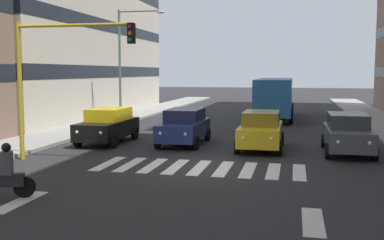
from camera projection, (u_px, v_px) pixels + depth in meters
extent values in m
plane|color=#262628|center=(199.00, 168.00, 17.11)|extent=(180.00, 180.00, 0.00)
cube|color=black|center=(48.00, 72.00, 38.51)|extent=(11.64, 25.63, 0.90)
cube|color=black|center=(47.00, 29.00, 38.14)|extent=(11.64, 25.63, 0.90)
cube|color=silver|center=(299.00, 172.00, 16.33)|extent=(0.45, 2.80, 0.01)
cube|color=silver|center=(273.00, 171.00, 16.53)|extent=(0.45, 2.80, 0.01)
cube|color=silver|center=(248.00, 170.00, 16.72)|extent=(0.45, 2.80, 0.01)
cube|color=silver|center=(224.00, 169.00, 16.92)|extent=(0.45, 2.80, 0.01)
cube|color=silver|center=(199.00, 168.00, 17.11)|extent=(0.45, 2.80, 0.01)
cube|color=silver|center=(176.00, 166.00, 17.30)|extent=(0.45, 2.80, 0.01)
cube|color=silver|center=(153.00, 165.00, 17.50)|extent=(0.45, 2.80, 0.01)
cube|color=silver|center=(130.00, 164.00, 17.69)|extent=(0.45, 2.80, 0.01)
cube|color=silver|center=(108.00, 163.00, 17.88)|extent=(0.45, 2.80, 0.01)
cube|color=silver|center=(313.00, 221.00, 10.93)|extent=(0.50, 2.20, 0.01)
cube|color=silver|center=(20.00, 202.00, 12.60)|extent=(0.50, 2.20, 0.01)
cube|color=#474C51|center=(348.00, 137.00, 20.02)|extent=(1.80, 4.40, 0.80)
cube|color=#343639|center=(348.00, 120.00, 20.14)|extent=(1.58, 2.46, 0.60)
cylinder|color=black|center=(375.00, 153.00, 18.45)|extent=(0.22, 0.64, 0.64)
cylinder|color=black|center=(328.00, 151.00, 18.84)|extent=(0.22, 0.64, 0.64)
cylinder|color=black|center=(364.00, 142.00, 21.27)|extent=(0.22, 0.64, 0.64)
cylinder|color=black|center=(324.00, 141.00, 21.66)|extent=(0.22, 0.64, 0.64)
sphere|color=white|center=(369.00, 143.00, 17.80)|extent=(0.18, 0.18, 0.18)
sphere|color=white|center=(338.00, 142.00, 18.04)|extent=(0.18, 0.18, 0.18)
cube|color=gold|center=(261.00, 134.00, 21.15)|extent=(1.80, 4.40, 0.80)
cube|color=olive|center=(261.00, 118.00, 21.27)|extent=(1.58, 2.46, 0.60)
cylinder|color=black|center=(280.00, 148.00, 19.59)|extent=(0.22, 0.64, 0.64)
cylinder|color=black|center=(237.00, 146.00, 19.97)|extent=(0.22, 0.64, 0.64)
cylinder|color=black|center=(282.00, 138.00, 22.41)|extent=(0.22, 0.64, 0.64)
cylinder|color=black|center=(244.00, 137.00, 22.79)|extent=(0.22, 0.64, 0.64)
sphere|color=white|center=(271.00, 139.00, 18.93)|extent=(0.18, 0.18, 0.18)
sphere|color=white|center=(243.00, 138.00, 19.18)|extent=(0.18, 0.18, 0.18)
cube|color=navy|center=(184.00, 130.00, 22.60)|extent=(1.80, 4.40, 0.80)
cube|color=#1D2547|center=(185.00, 115.00, 22.73)|extent=(1.58, 2.46, 0.60)
cylinder|color=black|center=(196.00, 143.00, 21.04)|extent=(0.22, 0.64, 0.64)
cylinder|color=black|center=(158.00, 141.00, 21.43)|extent=(0.22, 0.64, 0.64)
cylinder|color=black|center=(208.00, 134.00, 23.86)|extent=(0.22, 0.64, 0.64)
cylinder|color=black|center=(174.00, 133.00, 24.25)|extent=(0.22, 0.64, 0.64)
sphere|color=white|center=(185.00, 134.00, 20.38)|extent=(0.18, 0.18, 0.18)
sphere|color=white|center=(160.00, 133.00, 20.63)|extent=(0.18, 0.18, 0.18)
cube|color=black|center=(108.00, 129.00, 23.01)|extent=(1.80, 4.40, 0.80)
cube|color=yellow|center=(109.00, 114.00, 23.13)|extent=(1.58, 2.46, 0.60)
cylinder|color=black|center=(114.00, 141.00, 21.44)|extent=(0.22, 0.64, 0.64)
cylinder|color=black|center=(78.00, 140.00, 21.83)|extent=(0.22, 0.64, 0.64)
cylinder|color=black|center=(135.00, 133.00, 24.26)|extent=(0.22, 0.64, 0.64)
cylinder|color=black|center=(103.00, 132.00, 24.65)|extent=(0.22, 0.64, 0.64)
sphere|color=white|center=(101.00, 133.00, 20.79)|extent=(0.18, 0.18, 0.18)
sphere|color=white|center=(77.00, 132.00, 21.03)|extent=(0.18, 0.18, 0.18)
cube|color=#286BAD|center=(275.00, 95.00, 35.17)|extent=(2.50, 10.50, 2.50)
cube|color=black|center=(275.00, 88.00, 35.11)|extent=(2.52, 9.87, 0.80)
cylinder|color=black|center=(291.00, 117.00, 31.46)|extent=(0.28, 1.00, 1.00)
cylinder|color=black|center=(254.00, 116.00, 32.00)|extent=(0.28, 1.00, 1.00)
cylinder|color=black|center=(292.00, 109.00, 38.09)|extent=(0.28, 1.00, 1.00)
cylinder|color=black|center=(261.00, 108.00, 38.63)|extent=(0.28, 1.00, 1.00)
cylinder|color=black|center=(25.00, 187.00, 13.01)|extent=(0.59, 0.32, 0.60)
cube|color=#232328|center=(4.00, 180.00, 12.89)|extent=(1.11, 0.64, 0.36)
cube|color=#4C4C51|center=(7.00, 163.00, 12.86)|extent=(0.40, 0.44, 0.64)
sphere|color=black|center=(6.00, 147.00, 12.81)|extent=(0.26, 0.26, 0.26)
cylinder|color=#AD991E|center=(20.00, 91.00, 18.48)|extent=(0.18, 0.18, 5.50)
cylinder|color=#AD991E|center=(73.00, 25.00, 17.71)|extent=(4.72, 0.12, 0.12)
cube|color=black|center=(131.00, 33.00, 17.24)|extent=(0.24, 0.28, 0.76)
sphere|color=red|center=(130.00, 26.00, 17.06)|extent=(0.14, 0.14, 0.14)
sphere|color=orange|center=(130.00, 33.00, 17.09)|extent=(0.14, 0.14, 0.14)
sphere|color=green|center=(130.00, 40.00, 17.11)|extent=(0.14, 0.14, 0.14)
cylinder|color=#4C6B56|center=(120.00, 66.00, 31.63)|extent=(0.16, 0.16, 7.57)
cylinder|color=#4C6B56|center=(139.00, 11.00, 30.94)|extent=(2.91, 0.10, 0.10)
ellipsoid|color=#B7BCC1|center=(160.00, 12.00, 30.63)|extent=(0.56, 0.28, 0.20)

